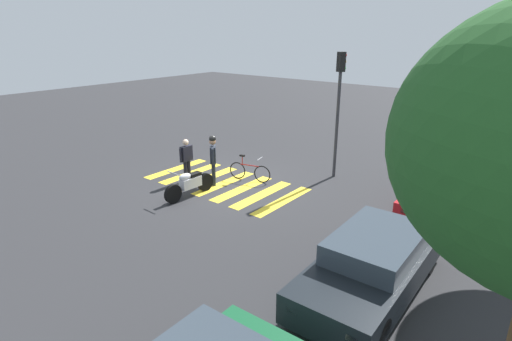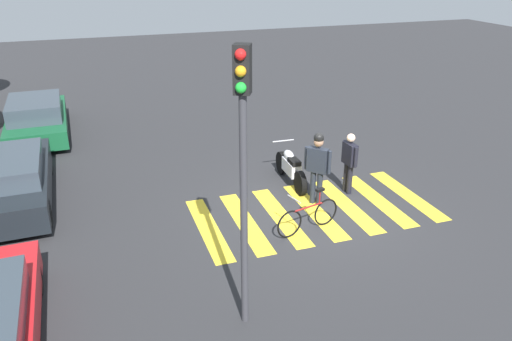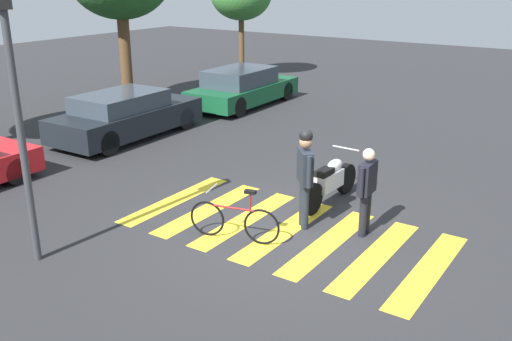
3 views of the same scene
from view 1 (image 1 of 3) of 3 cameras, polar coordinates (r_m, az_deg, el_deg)
The scene contains 10 objects.
ground_plane at distance 15.44m, azimuth -4.46°, elevation -1.79°, with size 60.00×60.00×0.00m, color #2B2B2D.
police_motorcycle at distance 14.22m, azimuth -9.26°, elevation -1.87°, with size 2.10×0.62×1.04m.
leaning_bicycle at distance 15.55m, azimuth -0.91°, elevation -0.11°, with size 0.55×1.67×0.99m.
officer_on_foot at distance 14.96m, azimuth -6.02°, elevation 2.01°, with size 0.54×0.50×1.90m.
officer_by_motorcycle at distance 15.56m, azimuth -9.70°, elevation 1.78°, with size 0.66×0.22×1.64m.
crosswalk_stripes at distance 15.44m, azimuth -4.46°, elevation -1.77°, with size 3.03×5.85×0.01m.
car_silver_sedan at distance 19.89m, azimuth 29.42°, elevation 2.58°, with size 4.03×1.74×1.42m.
car_red_convertible at distance 14.52m, azimuth 25.03°, elevation -2.56°, with size 4.54×1.91×1.19m.
car_black_suv at distance 9.48m, azimuth 15.98°, elevation -12.52°, with size 4.65×1.95×1.33m.
traffic_light_pole at distance 15.63m, azimuth 11.56°, elevation 10.11°, with size 0.36×0.32×4.74m.
Camera 1 is at (10.48, 9.90, 5.52)m, focal length 28.59 mm.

